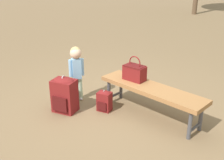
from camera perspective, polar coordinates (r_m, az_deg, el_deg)
ground_plane at (r=4.25m, az=-0.23°, el=-5.95°), size 40.00×40.00×0.00m
park_bench at (r=3.93m, az=8.10°, el=-2.22°), size 1.65×0.79×0.45m
handbag at (r=4.09m, az=4.63°, el=1.67°), size 0.35×0.24×0.37m
child_standing at (r=4.35m, az=-7.33°, el=3.00°), size 0.18×0.19×0.88m
backpack_large at (r=4.13m, az=-9.72°, el=-2.77°), size 0.36×0.32×0.57m
backpack_small at (r=4.14m, az=-1.57°, el=-4.17°), size 0.21×0.19×0.34m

